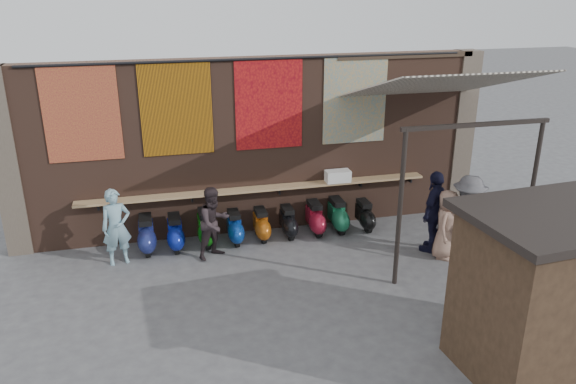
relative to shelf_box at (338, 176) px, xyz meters
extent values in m
plane|color=#474749|center=(-1.88, -2.30, -1.26)|extent=(70.00, 70.00, 0.00)
cube|color=brown|center=(-1.88, 0.40, 0.74)|extent=(10.00, 0.40, 4.00)
cube|color=#4C4238|center=(-7.08, 0.40, 0.74)|extent=(0.50, 0.50, 4.00)
cube|color=#4C4238|center=(3.32, 0.40, 0.74)|extent=(0.50, 0.50, 4.00)
cube|color=#9E7A51|center=(-1.88, 0.03, -0.16)|extent=(8.00, 0.32, 0.05)
cube|color=white|center=(0.00, 0.00, 0.00)|extent=(0.58, 0.31, 0.27)
cube|color=maroon|center=(-5.48, 0.18, 1.74)|extent=(1.50, 0.02, 2.00)
cube|color=orange|center=(-3.58, 0.18, 1.74)|extent=(1.50, 0.02, 2.00)
cube|color=#B41B16|center=(-1.58, 0.18, 1.74)|extent=(1.50, 0.02, 2.00)
cube|color=teal|center=(0.42, 0.18, 1.74)|extent=(1.50, 0.02, 2.00)
cylinder|color=black|center=(-1.88, 0.17, 2.72)|extent=(9.50, 0.06, 0.06)
imported|color=#7DA7B6|center=(-5.00, -0.71, -0.45)|extent=(0.67, 0.51, 1.62)
imported|color=#2C2225|center=(-3.02, -0.90, -0.48)|extent=(0.96, 0.90, 1.56)
imported|color=black|center=(1.60, -1.74, -0.35)|extent=(1.10, 1.02, 1.81)
imported|color=#555459|center=(2.05, -2.28, -0.33)|extent=(1.38, 1.23, 1.85)
imported|color=#9A7562|center=(1.68, -2.11, -0.51)|extent=(0.85, 0.87, 1.51)
cube|color=black|center=(1.23, -5.77, -0.04)|extent=(2.37, 1.85, 2.44)
cube|color=black|center=(1.23, -5.77, 1.24)|extent=(2.66, 2.12, 0.12)
cube|color=gold|center=(1.17, -4.90, 0.51)|extent=(1.20, 0.13, 0.50)
cube|color=#473321|center=(1.17, -4.90, -0.37)|extent=(1.87, 0.23, 0.06)
cube|color=beige|center=(1.62, -1.40, 2.29)|extent=(3.20, 3.28, 0.97)
cube|color=#33261C|center=(1.62, 0.19, 2.69)|extent=(3.30, 0.08, 0.12)
cube|color=black|center=(1.62, -2.90, 1.82)|extent=(3.00, 0.08, 0.08)
cylinder|color=black|center=(0.22, -2.90, 0.29)|extent=(0.09, 0.09, 3.10)
cylinder|color=black|center=(3.02, -2.90, 0.29)|extent=(0.09, 0.09, 3.10)
camera|label=1|loc=(-4.15, -11.73, 4.26)|focal=35.00mm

